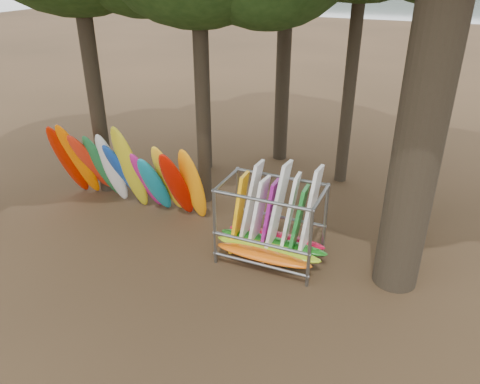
% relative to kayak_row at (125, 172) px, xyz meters
% --- Properties ---
extents(ground, '(120.00, 120.00, 0.00)m').
position_rel_kayak_row_xyz_m(ground, '(3.63, -1.46, -1.33)').
color(ground, '#47331E').
rests_on(ground, ground).
extents(lake, '(160.00, 160.00, 0.00)m').
position_rel_kayak_row_xyz_m(lake, '(3.63, 58.54, -1.33)').
color(lake, gray).
rests_on(lake, ground).
extents(kayak_row, '(5.52, 2.20, 3.25)m').
position_rel_kayak_row_xyz_m(kayak_row, '(0.00, 0.00, 0.00)').
color(kayak_row, '#B21500').
rests_on(kayak_row, ground).
extents(storage_rack, '(3.15, 1.53, 2.92)m').
position_rel_kayak_row_xyz_m(storage_rack, '(5.33, -0.85, -0.29)').
color(storage_rack, slate).
rests_on(storage_rack, ground).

